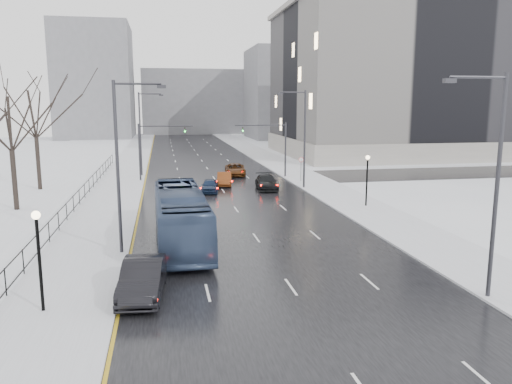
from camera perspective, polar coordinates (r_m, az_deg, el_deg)
road at (r=69.86m, az=-5.76°, el=2.92°), size 16.00×150.00×0.04m
cross_road at (r=58.02m, az=-4.73°, el=1.46°), size 130.00×10.00×0.04m
sidewalk_left at (r=69.76m, az=-14.39°, el=2.69°), size 5.00×150.00×0.16m
sidewalk_right at (r=71.50m, az=2.67°, el=3.17°), size 5.00×150.00×0.16m
park_strip at (r=71.03m, az=-22.06°, el=2.37°), size 14.00×150.00×0.12m
tree_park_d at (r=45.54m, az=-25.64°, el=-1.95°), size 8.75×8.75×12.50m
tree_park_e at (r=55.18m, az=-23.42°, el=0.18°), size 9.45×9.45×13.50m
iron_fence at (r=40.48m, az=-20.60°, el=-1.68°), size 0.06×70.00×1.30m
streetlight_r_near at (r=23.87m, az=25.47°, el=1.61°), size 2.95×0.25×10.00m
streetlight_r_mid at (r=51.12m, az=5.33°, el=6.59°), size 2.95×0.25×10.00m
streetlight_l_near at (r=29.32m, az=-15.13°, el=3.66°), size 2.95×0.25×10.00m
streetlight_l_far at (r=61.19m, az=-12.89°, el=6.96°), size 2.95×0.25×10.00m
lamppost_l at (r=22.45m, az=-23.61°, el=-5.72°), size 0.36×0.36×4.28m
lamppost_r_mid at (r=42.94m, az=12.59°, el=2.13°), size 0.36×0.36×4.28m
mast_signal_right at (r=58.75m, az=2.37°, el=5.60°), size 6.10×0.33×6.50m
mast_signal_left at (r=57.27m, az=-12.13°, el=5.27°), size 6.10×0.33×6.50m
no_uturn_sign at (r=55.53m, az=5.17°, el=3.44°), size 0.60×0.06×2.70m
civic_building at (r=90.81m, az=16.43°, el=11.29°), size 41.00×31.00×24.80m
bldg_far_right at (r=128.62m, az=4.71°, el=11.12°), size 24.00×20.00×22.00m
bldg_far_left at (r=135.13m, az=-17.89°, el=11.90°), size 18.00×22.00×28.00m
bldg_far_center at (r=149.39m, az=-6.97°, el=10.17°), size 30.00×18.00×18.00m
sedan_left_near at (r=23.60m, az=-12.79°, el=-9.58°), size 2.25×5.29×1.70m
bus at (r=31.27m, az=-8.61°, el=-2.83°), size 3.25×12.65×3.50m
sedan_center_near at (r=49.34m, az=-5.31°, el=0.72°), size 2.09×4.08×1.33m
sedan_right_near at (r=53.40m, az=-3.63°, el=1.51°), size 2.06×4.45×1.41m
sedan_right_cross at (r=60.67m, az=-2.41°, el=2.58°), size 2.98×5.48×1.46m
sedan_right_far at (r=50.93m, az=1.22°, el=1.13°), size 2.47×5.19×1.46m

